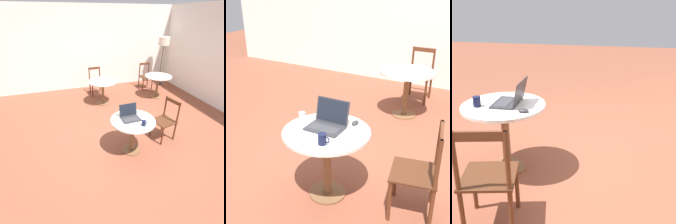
{
  "view_description": "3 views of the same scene",
  "coord_description": "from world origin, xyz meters",
  "views": [
    {
      "loc": [
        -1.06,
        -3.01,
        2.39
      ],
      "look_at": [
        -0.05,
        0.1,
        0.56
      ],
      "focal_mm": 28.0,
      "sensor_mm": 36.0,
      "label": 1
    },
    {
      "loc": [
        1.5,
        -2.71,
        2.04
      ],
      "look_at": [
        -0.01,
        -0.1,
        0.69
      ],
      "focal_mm": 50.0,
      "sensor_mm": 36.0,
      "label": 2
    },
    {
      "loc": [
        2.83,
        0.55,
        1.74
      ],
      "look_at": [
        0.02,
        0.02,
        0.63
      ],
      "focal_mm": 50.0,
      "sensor_mm": 36.0,
      "label": 3
    }
  ],
  "objects": [
    {
      "name": "ground_plane",
      "position": [
        0.0,
        0.0,
        0.0
      ],
      "size": [
        16.0,
        16.0,
        0.0
      ],
      "primitive_type": "plane",
      "color": "brown"
    },
    {
      "name": "floor_lamp",
      "position": [
        2.71,
        2.66,
        1.49
      ],
      "size": [
        0.39,
        0.39,
        1.71
      ],
      "color": "#333333",
      "rests_on": "ground_plane"
    },
    {
      "name": "chair_near_right",
      "position": [
        0.98,
        -0.37,
        0.44
      ],
      "size": [
        0.48,
        0.48,
        0.88
      ],
      "color": "#562D19",
      "rests_on": "ground_plane"
    },
    {
      "name": "cafe_table_mid",
      "position": [
        1.96,
        1.6,
        0.58
      ],
      "size": [
        0.82,
        0.82,
        0.71
      ],
      "color": "brown",
      "rests_on": "ground_plane"
    },
    {
      "name": "chair_far_back",
      "position": [
        0.15,
        2.45,
        0.44
      ],
      "size": [
        0.42,
        0.42,
        0.88
      ],
      "color": "#562D19",
      "rests_on": "ground_plane"
    },
    {
      "name": "laptop",
      "position": [
        0.1,
        -0.49,
        0.76
      ],
      "size": [
        0.35,
        0.3,
        0.25
      ],
      "color": "#2D2D33",
      "rests_on": "cafe_table_near"
    },
    {
      "name": "chair_mid_back",
      "position": [
        1.99,
        2.46,
        0.44
      ],
      "size": [
        0.42,
        0.42,
        0.88
      ],
      "color": "#562D19",
      "rests_on": "ground_plane"
    },
    {
      "name": "wall_back",
      "position": [
        0.0,
        3.23,
        1.35
      ],
      "size": [
        9.4,
        0.06,
        2.7
      ],
      "color": "white",
      "rests_on": "ground_plane"
    },
    {
      "name": "cafe_table_far",
      "position": [
        0.17,
        1.67,
        0.58
      ],
      "size": [
        0.82,
        0.82,
        0.71
      ],
      "color": "brown",
      "rests_on": "ground_plane"
    },
    {
      "name": "drinking_glass",
      "position": [
        -0.18,
        -0.49,
        0.76
      ],
      "size": [
        0.06,
        0.06,
        0.09
      ],
      "color": "silver",
      "rests_on": "cafe_table_near"
    },
    {
      "name": "mouse",
      "position": [
        0.3,
        -0.3,
        0.73
      ],
      "size": [
        0.06,
        0.1,
        0.03
      ],
      "color": "#2D2D33",
      "rests_on": "cafe_table_near"
    },
    {
      "name": "mug",
      "position": [
        0.24,
        -0.78,
        0.76
      ],
      "size": [
        0.11,
        0.07,
        0.1
      ],
      "color": "#141938",
      "rests_on": "cafe_table_near"
    },
    {
      "name": "cafe_table_near",
      "position": [
        0.14,
        -0.56,
        0.58
      ],
      "size": [
        0.82,
        0.82,
        0.71
      ],
      "color": "brown",
      "rests_on": "ground_plane"
    }
  ]
}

